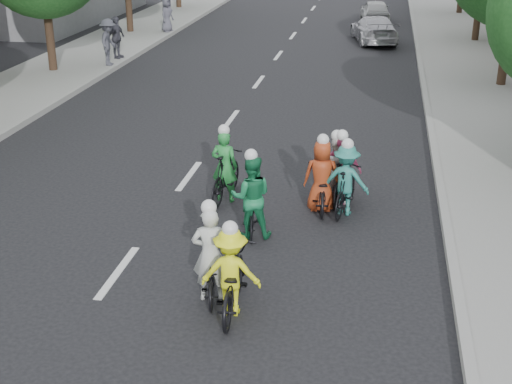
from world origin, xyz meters
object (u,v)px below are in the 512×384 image
(cyclist_4, at_px, (322,183))
(spectator_2, at_px, (167,15))
(cyclist_0, at_px, (211,266))
(cyclist_2, at_px, (232,278))
(spectator_0, at_px, (109,42))
(cyclist_3, at_px, (341,176))
(spectator_1, at_px, (116,37))
(follow_car_trail, at_px, (375,11))
(cyclist_5, at_px, (225,173))
(cyclist_1, at_px, (252,203))
(cyclist_6, at_px, (335,176))
(follow_car_lead, at_px, (374,29))
(cyclist_7, at_px, (346,184))

(cyclist_4, relative_size, spectator_2, 1.08)
(cyclist_0, distance_m, cyclist_2, 0.58)
(spectator_0, bearing_deg, cyclist_3, -145.06)
(spectator_2, bearing_deg, spectator_1, -164.28)
(cyclist_3, height_order, spectator_1, spectator_1)
(cyclist_2, distance_m, follow_car_trail, 31.00)
(cyclist_3, height_order, cyclist_5, cyclist_5)
(cyclist_3, distance_m, follow_car_trail, 26.02)
(cyclist_2, bearing_deg, cyclist_0, -45.06)
(cyclist_1, distance_m, follow_car_trail, 28.11)
(cyclist_4, bearing_deg, cyclist_1, 45.36)
(cyclist_5, relative_size, spectator_2, 1.14)
(cyclist_1, distance_m, spectator_1, 17.80)
(cyclist_6, height_order, spectator_1, spectator_1)
(spectator_0, bearing_deg, cyclist_6, -145.22)
(cyclist_1, height_order, cyclist_6, cyclist_1)
(follow_car_lead, xyz_separation_m, follow_car_trail, (-0.08, 6.17, -0.01))
(cyclist_7, height_order, follow_car_trail, cyclist_7)
(follow_car_lead, bearing_deg, cyclist_5, 70.21)
(cyclist_1, bearing_deg, cyclist_3, -137.79)
(follow_car_lead, xyz_separation_m, spectator_0, (-10.33, -7.69, 0.45))
(follow_car_trail, distance_m, spectator_1, 16.28)
(cyclist_3, bearing_deg, cyclist_4, 55.10)
(cyclist_1, height_order, spectator_2, cyclist_1)
(follow_car_trail, relative_size, spectator_2, 2.17)
(cyclist_5, bearing_deg, cyclist_2, 109.82)
(cyclist_4, bearing_deg, spectator_1, -60.71)
(cyclist_5, bearing_deg, cyclist_3, -167.20)
(cyclist_1, height_order, spectator_1, spectator_1)
(cyclist_1, xyz_separation_m, cyclist_7, (1.79, 1.46, -0.05))
(follow_car_lead, distance_m, spectator_0, 12.88)
(cyclist_2, xyz_separation_m, follow_car_lead, (1.69, 24.79, 0.01))
(spectator_1, bearing_deg, cyclist_6, -125.76)
(cyclist_4, distance_m, follow_car_lead, 20.32)
(follow_car_trail, bearing_deg, spectator_0, 47.62)
(cyclist_2, bearing_deg, follow_car_lead, -97.35)
(cyclist_4, xyz_separation_m, cyclist_7, (0.53, -0.11, 0.06))
(cyclist_3, height_order, follow_car_trail, cyclist_3)
(cyclist_3, height_order, spectator_0, spectator_0)
(cyclist_7, distance_m, spectator_0, 16.34)
(cyclist_0, height_order, cyclist_2, cyclist_0)
(cyclist_0, relative_size, cyclist_7, 1.03)
(cyclist_3, xyz_separation_m, cyclist_5, (-2.56, -0.30, 0.01))
(cyclist_0, xyz_separation_m, cyclist_5, (-0.69, 4.26, 0.05))
(follow_car_trail, bearing_deg, follow_car_lead, 84.87)
(cyclist_3, relative_size, follow_car_lead, 0.41)
(cyclist_1, bearing_deg, follow_car_lead, -103.87)
(cyclist_0, xyz_separation_m, follow_car_lead, (2.13, 24.40, 0.04))
(cyclist_3, relative_size, spectator_2, 1.04)
(cyclist_3, bearing_deg, cyclist_5, 11.25)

